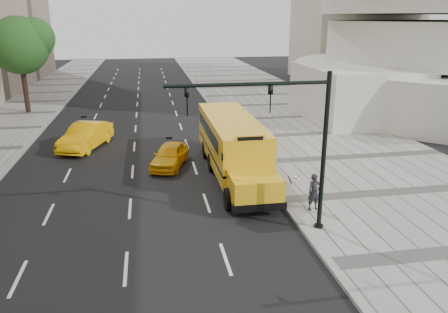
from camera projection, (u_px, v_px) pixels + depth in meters
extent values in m
plane|color=black|center=(151.00, 170.00, 24.58)|extent=(140.00, 140.00, 0.00)
cube|color=#9B9792|center=(350.00, 158.00, 26.54)|extent=(12.00, 140.00, 0.15)
cube|color=gray|center=(254.00, 163.00, 25.55)|extent=(0.30, 140.00, 0.15)
cube|color=silver|center=(355.00, 93.00, 36.09)|extent=(8.00, 10.00, 4.40)
cylinder|color=black|center=(25.00, 84.00, 38.19)|extent=(0.44, 0.44, 5.26)
sphere|color=#1B4416|center=(19.00, 45.00, 37.19)|extent=(4.90, 4.90, 4.90)
sphere|color=#1B4416|center=(34.00, 38.00, 37.49)|extent=(3.43, 3.43, 3.43)
sphere|color=#1B4416|center=(6.00, 51.00, 36.77)|extent=(3.18, 3.18, 3.18)
cube|color=gold|center=(231.00, 139.00, 24.17)|extent=(2.50, 9.00, 2.45)
cube|color=gold|center=(255.00, 187.00, 19.23)|extent=(2.20, 2.00, 1.10)
cube|color=black|center=(259.00, 207.00, 18.57)|extent=(2.38, 0.25, 0.35)
cube|color=black|center=(231.00, 149.00, 24.34)|extent=(2.52, 9.00, 0.12)
cube|color=black|center=(250.00, 155.00, 19.87)|extent=(2.05, 0.10, 0.90)
cube|color=black|center=(230.00, 129.00, 24.50)|extent=(2.52, 7.50, 0.70)
cube|color=gold|center=(250.00, 138.00, 19.61)|extent=(1.40, 0.12, 0.28)
ellipsoid|color=silver|center=(299.00, 179.00, 17.92)|extent=(0.32, 0.32, 0.14)
cylinder|color=black|center=(292.00, 182.00, 18.15)|extent=(0.36, 0.47, 0.58)
cylinder|color=black|center=(228.00, 199.00, 19.50)|extent=(0.30, 1.00, 1.00)
cylinder|color=black|center=(277.00, 195.00, 19.88)|extent=(0.30, 1.00, 1.00)
cylinder|color=black|center=(211.00, 162.00, 24.38)|extent=(0.30, 1.00, 1.00)
cylinder|color=black|center=(251.00, 160.00, 24.75)|extent=(0.30, 1.00, 1.00)
cylinder|color=black|center=(205.00, 150.00, 26.72)|extent=(0.30, 1.00, 1.00)
cylinder|color=black|center=(241.00, 148.00, 27.10)|extent=(0.30, 1.00, 1.00)
imported|color=#FBAC06|center=(170.00, 155.00, 25.06)|extent=(2.72, 4.21, 1.33)
imported|color=#FBAC06|center=(86.00, 136.00, 28.50)|extent=(3.31, 5.30, 1.65)
imported|color=black|center=(314.00, 192.00, 19.02)|extent=(0.65, 0.48, 1.65)
cylinder|color=black|center=(324.00, 155.00, 16.74)|extent=(0.18, 0.18, 6.40)
cylinder|color=black|center=(318.00, 227.00, 17.68)|extent=(0.36, 0.36, 0.25)
cylinder|color=black|center=(249.00, 84.00, 15.38)|extent=(6.00, 0.14, 0.14)
imported|color=black|center=(270.00, 99.00, 15.68)|extent=(0.16, 0.20, 1.00)
imported|color=black|center=(187.00, 102.00, 15.19)|extent=(0.16, 0.20, 1.00)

